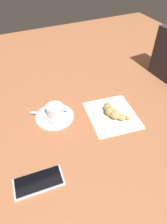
# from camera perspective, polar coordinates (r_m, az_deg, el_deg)

# --- Properties ---
(ground_plane) EXTENTS (1.80, 1.80, 0.00)m
(ground_plane) POSITION_cam_1_polar(r_m,az_deg,el_deg) (0.73, -0.12, -1.52)
(ground_plane) COLOR #A15F3C
(saucer) EXTENTS (0.14, 0.14, 0.01)m
(saucer) POSITION_cam_1_polar(r_m,az_deg,el_deg) (0.74, -8.19, -1.13)
(saucer) COLOR silver
(saucer) RESTS_ON ground
(espresso_cup) EXTENTS (0.08, 0.06, 0.05)m
(espresso_cup) POSITION_cam_1_polar(r_m,az_deg,el_deg) (0.71, -7.97, 0.27)
(espresso_cup) COLOR silver
(espresso_cup) RESTS_ON saucer
(teaspoon) EXTENTS (0.13, 0.09, 0.01)m
(teaspoon) POSITION_cam_1_polar(r_m,az_deg,el_deg) (0.74, -7.95, -0.60)
(teaspoon) COLOR silver
(teaspoon) RESTS_ON saucer
(sugar_packet) EXTENTS (0.04, 0.07, 0.01)m
(sugar_packet) POSITION_cam_1_polar(r_m,az_deg,el_deg) (0.72, -9.75, -1.76)
(sugar_packet) COLOR white
(sugar_packet) RESTS_ON saucer
(napkin) EXTENTS (0.20, 0.21, 0.00)m
(napkin) POSITION_cam_1_polar(r_m,az_deg,el_deg) (0.75, 8.10, -0.77)
(napkin) COLOR silver
(napkin) RESTS_ON ground
(croissant) EXTENTS (0.08, 0.12, 0.03)m
(croissant) POSITION_cam_1_polar(r_m,az_deg,el_deg) (0.73, 8.54, -0.18)
(croissant) COLOR #B58745
(croissant) RESTS_ON napkin
(cell_phone) EXTENTS (0.14, 0.08, 0.01)m
(cell_phone) POSITION_cam_1_polar(r_m,az_deg,el_deg) (0.59, -12.61, -18.74)
(cell_phone) COLOR #BBB7BE
(cell_phone) RESTS_ON ground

